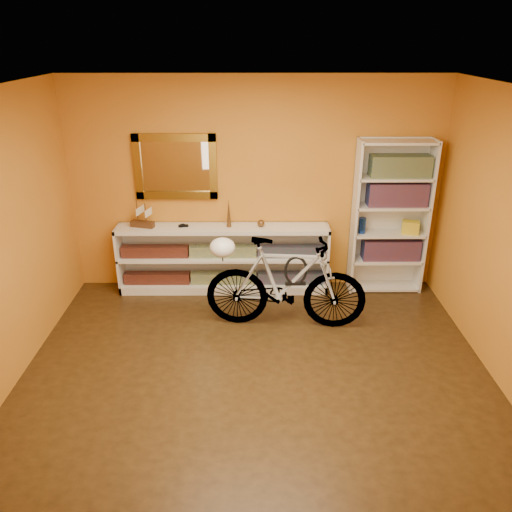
{
  "coord_description": "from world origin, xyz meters",
  "views": [
    {
      "loc": [
        -0.02,
        -3.98,
        3.0
      ],
      "look_at": [
        0.0,
        0.7,
        0.95
      ],
      "focal_mm": 35.67,
      "sensor_mm": 36.0,
      "label": 1
    }
  ],
  "objects_px": {
    "bicycle": "(286,283)",
    "console_unit": "(223,259)",
    "helmet": "(222,247)",
    "bookcase": "(390,218)"
  },
  "relations": [
    {
      "from": "bicycle",
      "to": "console_unit",
      "type": "bearing_deg",
      "value": 44.33
    },
    {
      "from": "console_unit",
      "to": "helmet",
      "type": "height_order",
      "value": "helmet"
    },
    {
      "from": "console_unit",
      "to": "bicycle",
      "type": "xyz_separation_m",
      "value": [
        0.73,
        -0.88,
        0.1
      ]
    },
    {
      "from": "bookcase",
      "to": "console_unit",
      "type": "bearing_deg",
      "value": -179.3
    },
    {
      "from": "bookcase",
      "to": "helmet",
      "type": "bearing_deg",
      "value": -156.9
    },
    {
      "from": "bicycle",
      "to": "helmet",
      "type": "xyz_separation_m",
      "value": [
        -0.68,
        0.06,
        0.4
      ]
    },
    {
      "from": "helmet",
      "to": "bookcase",
      "type": "bearing_deg",
      "value": 23.1
    },
    {
      "from": "console_unit",
      "to": "bicycle",
      "type": "relative_size",
      "value": 1.46
    },
    {
      "from": "console_unit",
      "to": "bookcase",
      "type": "relative_size",
      "value": 1.37
    },
    {
      "from": "bicycle",
      "to": "bookcase",
      "type": "bearing_deg",
      "value": -50.48
    }
  ]
}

